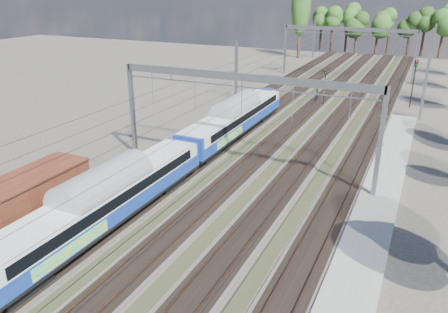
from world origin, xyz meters
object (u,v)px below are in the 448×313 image
at_px(worker, 317,95).
at_px(signal_far, 414,78).
at_px(emu_train, 99,197).
at_px(signal_near, 325,83).

relative_size(worker, signal_far, 0.30).
relative_size(emu_train, signal_near, 12.73).
relative_size(emu_train, signal_far, 10.06).
distance_m(emu_train, signal_near, 40.30).
relative_size(signal_near, signal_far, 0.79).
height_order(signal_near, signal_far, signal_far).
height_order(worker, signal_far, signal_far).
distance_m(worker, signal_near, 3.36).
bearing_deg(signal_far, signal_near, -137.39).
bearing_deg(emu_train, signal_near, 81.84).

